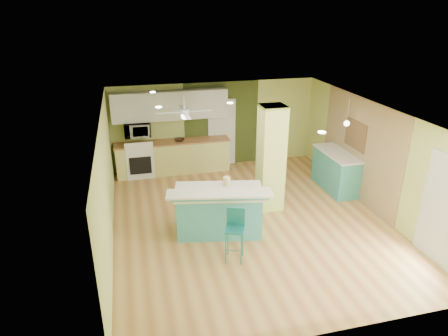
{
  "coord_description": "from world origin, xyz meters",
  "views": [
    {
      "loc": [
        -2.47,
        -7.56,
        4.58
      ],
      "look_at": [
        -0.49,
        0.4,
        1.17
      ],
      "focal_mm": 32.0,
      "sensor_mm": 36.0,
      "label": 1
    }
  ],
  "objects": [
    {
      "name": "french_door",
      "position": [
        2.97,
        -2.3,
        1.05
      ],
      "size": [
        0.04,
        1.08,
        2.1
      ],
      "primitive_type": "cube",
      "color": "silver",
      "rests_on": "floor"
    },
    {
      "name": "ceiling_fan",
      "position": [
        -1.1,
        2.0,
        2.08
      ],
      "size": [
        1.41,
        1.41,
        0.61
      ],
      "color": "white",
      "rests_on": "ceiling"
    },
    {
      "name": "wall_left",
      "position": [
        -3.0,
        0.0,
        1.25
      ],
      "size": [
        0.01,
        7.0,
        2.5
      ],
      "primitive_type": "cube",
      "color": "#C0CB6D",
      "rests_on": "floor"
    },
    {
      "name": "kitchen_run",
      "position": [
        -1.3,
        3.2,
        0.47
      ],
      "size": [
        3.25,
        0.63,
        0.94
      ],
      "color": "#CECB6C",
      "rests_on": "floor"
    },
    {
      "name": "stove",
      "position": [
        -2.25,
        3.19,
        0.46
      ],
      "size": [
        0.76,
        0.66,
        1.08
      ],
      "color": "white",
      "rests_on": "floor"
    },
    {
      "name": "wall_front",
      "position": [
        0.0,
        -3.5,
        1.25
      ],
      "size": [
        6.0,
        0.01,
        2.5
      ],
      "primitive_type": "cube",
      "color": "#C0CB6D",
      "rests_on": "floor"
    },
    {
      "name": "fruit_bowl",
      "position": [
        -1.11,
        3.17,
        0.98
      ],
      "size": [
        0.34,
        0.34,
        0.07
      ],
      "primitive_type": "imported",
      "rotation": [
        0.0,
        0.0,
        -0.17
      ],
      "color": "#382516",
      "rests_on": "kitchen_run"
    },
    {
      "name": "interior_door",
      "position": [
        0.2,
        3.46,
        1.0
      ],
      "size": [
        0.82,
        0.05,
        2.0
      ],
      "primitive_type": "cube",
      "color": "silver",
      "rests_on": "floor"
    },
    {
      "name": "olive_accent",
      "position": [
        0.2,
        3.49,
        1.25
      ],
      "size": [
        2.2,
        0.02,
        2.5
      ],
      "primitive_type": "cube",
      "color": "#39451B",
      "rests_on": "floor"
    },
    {
      "name": "wall_decor",
      "position": [
        2.96,
        0.8,
        1.55
      ],
      "size": [
        0.03,
        0.9,
        0.7
      ],
      "primitive_type": "cube",
      "color": "brown",
      "rests_on": "wood_panel"
    },
    {
      "name": "floor",
      "position": [
        0.0,
        0.0,
        -0.01
      ],
      "size": [
        6.0,
        7.0,
        0.01
      ],
      "primitive_type": "cube",
      "color": "#A66D3A",
      "rests_on": "ground"
    },
    {
      "name": "ceiling",
      "position": [
        0.0,
        0.0,
        2.5
      ],
      "size": [
        6.0,
        7.0,
        0.01
      ],
      "primitive_type": "cube",
      "color": "white",
      "rests_on": "wall_back"
    },
    {
      "name": "upper_cabinets",
      "position": [
        -1.3,
        3.32,
        1.95
      ],
      "size": [
        3.2,
        0.34,
        0.8
      ],
      "primitive_type": "cube",
      "color": "silver",
      "rests_on": "wall_back"
    },
    {
      "name": "wall_back",
      "position": [
        0.0,
        3.5,
        1.25
      ],
      "size": [
        6.0,
        0.01,
        2.5
      ],
      "primitive_type": "cube",
      "color": "#C0CB6D",
      "rests_on": "floor"
    },
    {
      "name": "canister",
      "position": [
        -0.55,
        -0.08,
        1.06
      ],
      "size": [
        0.15,
        0.15,
        0.19
      ],
      "primitive_type": "cylinder",
      "color": "gold",
      "rests_on": "peninsula"
    },
    {
      "name": "wall_right",
      "position": [
        3.0,
        0.0,
        1.25
      ],
      "size": [
        0.01,
        7.0,
        2.5
      ],
      "primitive_type": "cube",
      "color": "#C0CB6D",
      "rests_on": "floor"
    },
    {
      "name": "side_counter",
      "position": [
        2.7,
        1.06,
        0.51
      ],
      "size": [
        0.67,
        1.57,
        1.01
      ],
      "color": "teal",
      "rests_on": "floor"
    },
    {
      "name": "column",
      "position": [
        0.65,
        0.5,
        1.25
      ],
      "size": [
        0.55,
        0.55,
        2.5
      ],
      "primitive_type": "cube",
      "color": "#C4DA65",
      "rests_on": "floor"
    },
    {
      "name": "wood_panel",
      "position": [
        2.99,
        0.6,
        1.25
      ],
      "size": [
        0.02,
        3.4,
        2.5
      ],
      "primitive_type": "cube",
      "color": "#917453",
      "rests_on": "floor"
    },
    {
      "name": "microwave",
      "position": [
        -2.25,
        3.2,
        1.35
      ],
      "size": [
        0.7,
        0.48,
        0.39
      ],
      "primitive_type": "imported",
      "color": "silver",
      "rests_on": "wall_back"
    },
    {
      "name": "peninsula",
      "position": [
        -0.77,
        -0.3,
        0.52
      ],
      "size": [
        2.15,
        1.48,
        1.12
      ],
      "rotation": [
        0.0,
        0.0,
        -0.2
      ],
      "color": "teal",
      "rests_on": "floor"
    },
    {
      "name": "bar_stool",
      "position": [
        -0.7,
        -1.31,
        0.7
      ],
      "size": [
        0.45,
        0.45,
        1.05
      ],
      "rotation": [
        0.0,
        0.0,
        -0.39
      ],
      "color": "#1C7A80",
      "rests_on": "floor"
    },
    {
      "name": "pendant_lamp",
      "position": [
        2.65,
        0.75,
        1.88
      ],
      "size": [
        0.14,
        0.14,
        0.69
      ],
      "color": "silver",
      "rests_on": "ceiling"
    }
  ]
}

